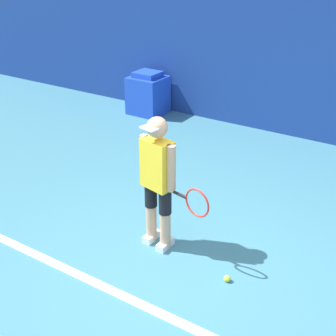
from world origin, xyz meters
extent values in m
plane|color=teal|center=(0.00, 0.00, 0.00)|extent=(24.00, 24.00, 0.00)
cube|color=navy|center=(0.00, 4.34, 1.54)|extent=(24.00, 0.10, 3.09)
cube|color=white|center=(0.00, -0.57, 0.01)|extent=(21.60, 0.10, 0.01)
cylinder|color=tan|center=(-0.51, 0.37, 0.23)|extent=(0.12, 0.12, 0.45)
cylinder|color=black|center=(-0.51, 0.37, 0.59)|extent=(0.14, 0.14, 0.28)
cube|color=white|center=(-0.51, 0.37, 0.04)|extent=(0.10, 0.24, 0.08)
cylinder|color=tan|center=(-0.30, 0.32, 0.23)|extent=(0.12, 0.12, 0.45)
cylinder|color=black|center=(-0.30, 0.32, 0.59)|extent=(0.14, 0.14, 0.28)
cube|color=white|center=(-0.30, 0.32, 0.04)|extent=(0.10, 0.24, 0.08)
cube|color=yellow|center=(-0.41, 0.35, 1.00)|extent=(0.37, 0.26, 0.54)
sphere|color=tan|center=(-0.41, 0.35, 1.41)|extent=(0.22, 0.22, 0.22)
cube|color=white|center=(-0.43, 0.25, 1.43)|extent=(0.20, 0.15, 0.02)
cylinder|color=tan|center=(-0.60, 0.39, 1.01)|extent=(0.09, 0.09, 0.51)
cylinder|color=tan|center=(-0.21, 0.31, 1.01)|extent=(0.09, 0.09, 0.51)
cylinder|color=black|center=(-0.11, 0.29, 0.76)|extent=(0.22, 0.07, 0.03)
torus|color=red|center=(0.14, 0.24, 0.76)|extent=(0.31, 0.08, 0.31)
sphere|color=#D1E533|center=(0.54, 0.18, 0.03)|extent=(0.07, 0.07, 0.07)
cube|color=blue|center=(-3.07, 3.93, 0.36)|extent=(0.66, 0.63, 0.73)
cube|color=blue|center=(-3.07, 3.93, 0.78)|extent=(0.46, 0.44, 0.10)
camera|label=1|loc=(2.08, -3.27, 3.10)|focal=50.00mm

